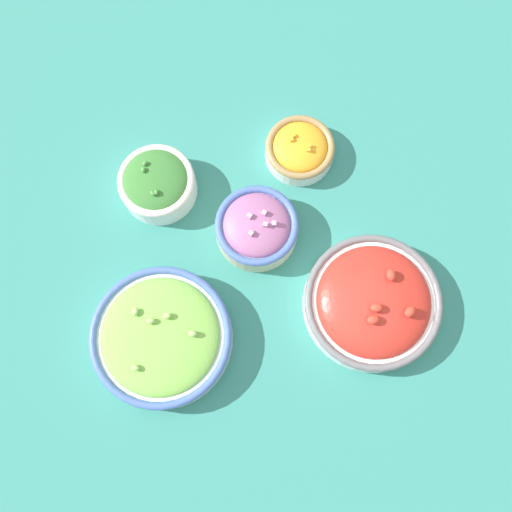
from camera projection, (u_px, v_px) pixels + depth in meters
The scene contains 6 objects.
ground_plane at pixel (256, 260), 0.91m from camera, with size 3.00×3.00×0.00m, color #337F75.
bowl_red_onion at pixel (257, 228), 0.89m from camera, with size 0.13×0.13×0.07m.
bowl_cherry_tomatoes at pixel (373, 302), 0.87m from camera, with size 0.21×0.21×0.08m.
bowl_squash at pixel (300, 149), 0.93m from camera, with size 0.11×0.11×0.05m.
bowl_lettuce at pixel (161, 337), 0.85m from camera, with size 0.21×0.21×0.07m.
bowl_broccoli at pixel (157, 183), 0.91m from camera, with size 0.12×0.12×0.07m.
Camera 1 is at (-0.06, -0.20, 0.89)m, focal length 40.00 mm.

